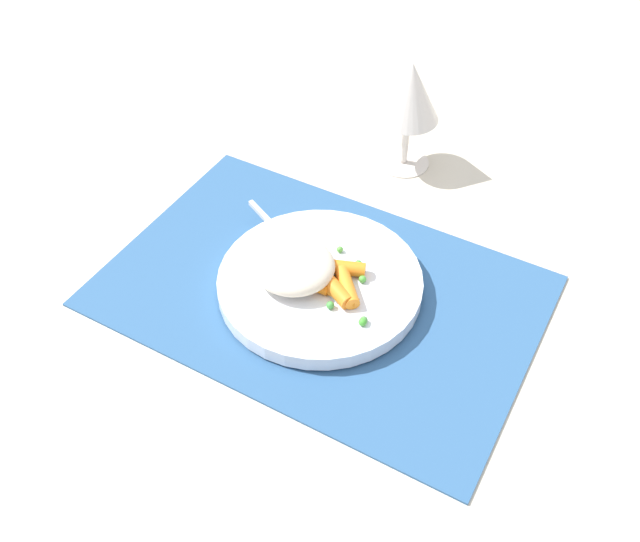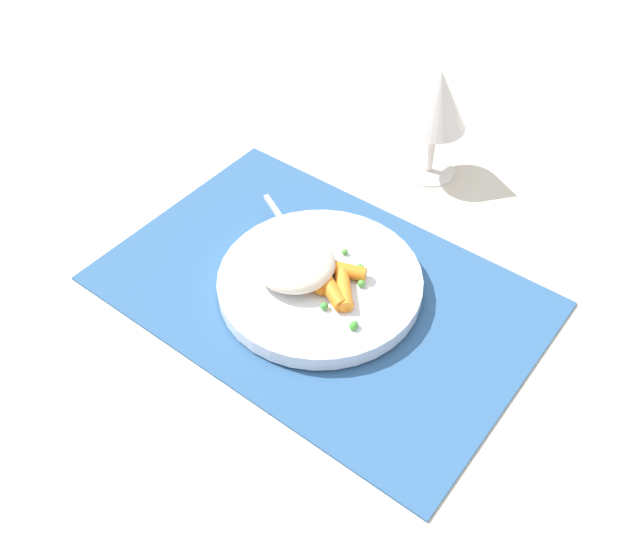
% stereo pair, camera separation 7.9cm
% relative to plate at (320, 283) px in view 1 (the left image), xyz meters
% --- Properties ---
extents(ground_plane, '(2.40, 2.40, 0.00)m').
position_rel_plate_xyz_m(ground_plane, '(0.00, 0.00, -0.02)').
color(ground_plane, beige).
extents(placemat, '(0.49, 0.33, 0.01)m').
position_rel_plate_xyz_m(placemat, '(0.00, 0.00, -0.01)').
color(placemat, '#2D5684').
rests_on(placemat, ground_plane).
extents(plate, '(0.24, 0.24, 0.02)m').
position_rel_plate_xyz_m(plate, '(0.00, 0.00, 0.00)').
color(plate, white).
rests_on(plate, placemat).
extents(rice_mound, '(0.10, 0.09, 0.04)m').
position_rel_plate_xyz_m(rice_mound, '(-0.03, -0.01, 0.03)').
color(rice_mound, beige).
rests_on(rice_mound, plate).
extents(carrot_portion, '(0.08, 0.07, 0.02)m').
position_rel_plate_xyz_m(carrot_portion, '(0.03, -0.01, 0.02)').
color(carrot_portion, orange).
rests_on(carrot_portion, plate).
extents(pea_scatter, '(0.09, 0.10, 0.01)m').
position_rel_plate_xyz_m(pea_scatter, '(0.04, 0.00, 0.01)').
color(pea_scatter, green).
rests_on(pea_scatter, plate).
extents(fork, '(0.19, 0.10, 0.01)m').
position_rel_plate_xyz_m(fork, '(-0.03, 0.02, 0.01)').
color(fork, silver).
rests_on(fork, plate).
extents(wine_glass, '(0.08, 0.08, 0.16)m').
position_rel_plate_xyz_m(wine_glass, '(-0.02, 0.28, 0.09)').
color(wine_glass, silver).
rests_on(wine_glass, ground_plane).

